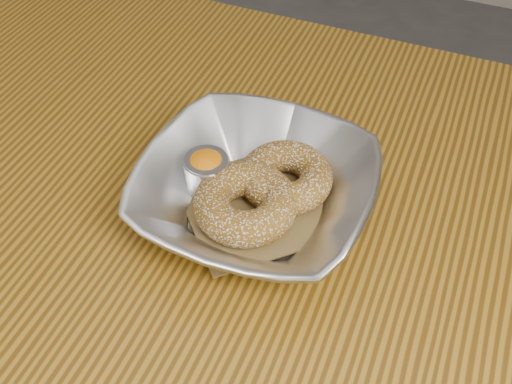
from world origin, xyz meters
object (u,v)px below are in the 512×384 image
at_px(table, 244,274).
at_px(ramekin, 207,171).
at_px(donut_back, 286,177).
at_px(donut_front, 246,203).
at_px(serving_bowl, 256,192).

relative_size(table, ramekin, 24.78).
bearing_deg(table, ramekin, 155.80).
xyz_separation_m(table, donut_back, (0.03, 0.05, 0.13)).
height_order(table, donut_front, donut_front).
height_order(table, serving_bowl, serving_bowl).
relative_size(donut_back, donut_front, 0.93).
bearing_deg(ramekin, donut_front, -23.62).
bearing_deg(table, donut_back, 60.30).
height_order(table, donut_back, donut_back).
distance_m(donut_front, ramekin, 0.06).
distance_m(donut_back, donut_front, 0.06).
distance_m(serving_bowl, donut_front, 0.02).
height_order(table, ramekin, ramekin).
xyz_separation_m(table, ramekin, (-0.05, 0.02, 0.13)).
bearing_deg(serving_bowl, table, -118.19).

